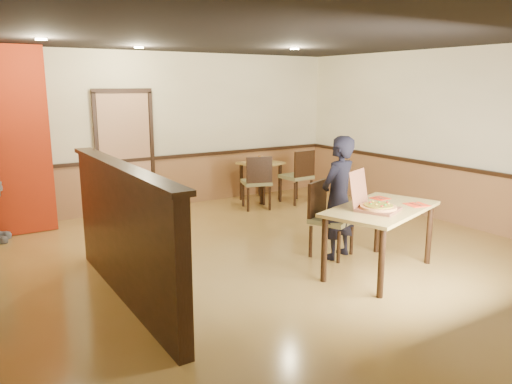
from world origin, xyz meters
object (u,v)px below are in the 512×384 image
Objects in this scene: side_chair_right at (299,174)px; pizza_box at (375,205)px; side_table at (261,171)px; main_table at (381,216)px; condiment at (260,160)px; diner_chair at (327,216)px; side_chair_left at (257,180)px; diner at (338,198)px.

pizza_box is at bearing 61.25° from side_chair_right.
main_table is at bearing -102.56° from side_table.
condiment reaches higher than main_table.
side_chair_right reaches higher than side_table.
diner_chair is 2.64m from side_chair_left.
side_chair_left is 0.96× the size of side_chair_right.
side_chair_left reaches higher than condiment.
main_table is 1.73× the size of diner_chair.
side_table is at bearing 52.01° from pizza_box.
diner_chair is at bearing 80.09° from main_table.
diner is at bearing -106.10° from side_table.
side_table is at bearing -122.48° from diner.
diner_chair is 3.36m from side_table.
side_chair_left reaches higher than side_table.
side_table is 0.30m from condiment.
side_table is (-0.46, 0.63, 0.01)m from side_chair_right.
side_chair_left is 0.61× the size of diner.
side_chair_right is at bearing -162.21° from side_chair_left.
side_chair_right reaches higher than condiment.
condiment is at bearing -108.58° from side_chair_left.
side_chair_left is at bearing -126.75° from condiment.
diner is (-0.07, 0.68, 0.10)m from main_table.
pizza_box is (-0.17, -0.06, 0.17)m from main_table.
main_table is at bearing -101.52° from condiment.
main_table is 0.85m from diner_chair.
main_table is at bearing 79.33° from diner.
side_chair_left is 2.78m from diner.
condiment is (0.37, 0.50, 0.29)m from side_chair_left.
diner is (-1.42, -2.72, 0.24)m from side_chair_right.
diner_chair is at bearing -106.60° from condiment.
diner is (0.05, -0.14, 0.26)m from diner_chair.
side_chair_left is 3.53m from pizza_box.
condiment is (-0.10, -0.12, 0.25)m from side_table.
diner is at bearing 58.62° from pizza_box.
pizza_box is at bearing -104.68° from side_table.
condiment is at bearing 60.12° from main_table.
side_chair_left is at bearing 64.53° from main_table.
side_chair_left is at bearing -127.36° from side_table.
main_table is 3.98m from condiment.
pizza_box reaches higher than side_chair_left.
main_table is 2.01× the size of side_table.
side_chair_right is (1.35, 3.40, -0.14)m from main_table.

